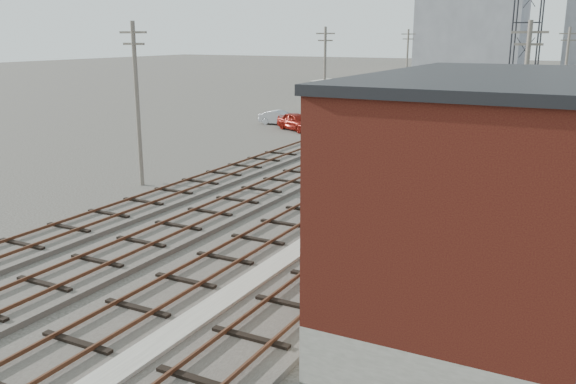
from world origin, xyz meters
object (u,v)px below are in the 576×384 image
Objects in this scene: signal_mast at (324,238)px; car_grey at (333,112)px; site_trailer at (362,120)px; car_red at (297,122)px; car_silver at (280,118)px; switch_stand at (366,149)px.

signal_mast reaches higher than car_grey.
car_grey is (-6.64, 9.14, -0.63)m from site_trailer.
car_silver is at bearing 81.51° from car_red.
car_red reaches higher than switch_stand.
signal_mast is at bearing -147.17° from car_silver.
car_silver is at bearing 120.13° from signal_mast.
switch_stand is 0.19× the size of site_trailer.
car_grey is at bearing 118.19° from switch_stand.
car_red is (-9.80, 8.88, 0.20)m from switch_stand.
switch_stand is (-7.82, 24.34, -2.04)m from signal_mast.
signal_mast reaches higher than switch_stand.
site_trailer is 11.31m from car_grey.
site_trailer is (-11.42, 32.98, -1.32)m from signal_mast.
site_trailer is at bearing -166.22° from car_grey.
car_red is 3.88m from car_silver.
signal_mast is 1.08× the size of car_silver.
car_silver is at bearing 154.07° from site_trailer.
car_grey is at bearing -19.22° from car_silver.
car_red is (-17.62, 33.22, -1.84)m from signal_mast.
car_silver is 0.85× the size of car_grey.
car_grey is (-18.06, 42.12, -1.94)m from signal_mast.
switch_stand is 0.27× the size of car_grey.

